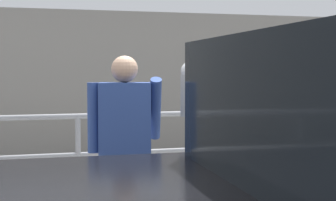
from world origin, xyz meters
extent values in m
cylinder|color=slate|center=(-0.21, 0.49, 0.69)|extent=(0.07, 0.07, 1.10)
cylinder|color=#939699|center=(-0.21, 0.49, 1.40)|extent=(0.16, 0.16, 0.33)
sphere|color=silver|center=(-0.21, 0.49, 1.59)|extent=(0.16, 0.16, 0.16)
cube|color=black|center=(-0.21, 0.41, 1.47)|extent=(0.09, 0.01, 0.07)
cube|color=yellow|center=(-0.21, 0.41, 1.34)|extent=(0.10, 0.01, 0.09)
cube|color=#2D478C|center=(-0.72, 0.62, 1.21)|extent=(0.44, 0.29, 0.59)
sphere|color=tan|center=(-0.72, 0.62, 1.61)|extent=(0.21, 0.21, 0.21)
cylinder|color=#2D478C|center=(-0.96, 0.67, 1.23)|extent=(0.09, 0.09, 0.55)
cylinder|color=#2D478C|center=(-0.45, 0.69, 1.28)|extent=(0.15, 0.35, 0.53)
cylinder|color=gray|center=(0.00, 2.33, 1.09)|extent=(24.00, 0.06, 0.06)
cylinder|color=gray|center=(0.00, 2.33, 0.66)|extent=(24.00, 0.05, 0.05)
cylinder|color=gray|center=(-0.92, 2.33, 0.61)|extent=(0.06, 0.06, 0.95)
cylinder|color=gray|center=(0.92, 2.33, 0.61)|extent=(0.06, 0.06, 0.95)
cube|color=gray|center=(0.00, 5.73, 1.31)|extent=(32.00, 0.50, 2.62)
camera|label=1|loc=(-1.45, -3.34, 1.61)|focal=54.62mm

